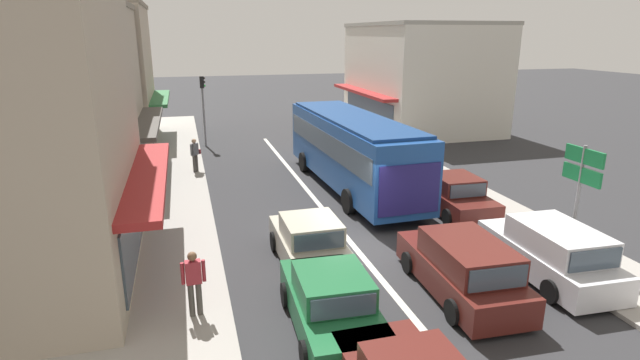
{
  "coord_description": "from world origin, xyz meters",
  "views": [
    {
      "loc": [
        -4.98,
        -13.8,
        6.59
      ],
      "look_at": [
        -0.12,
        3.88,
        1.2
      ],
      "focal_mm": 28.0,
      "sensor_mm": 36.0,
      "label": 1
    }
  ],
  "objects_px": {
    "sedan_behind_bus_mid": "(311,244)",
    "sedan_adjacent_lane_trail": "(332,304)",
    "wagon_queue_far_back": "(463,268)",
    "pedestrian_browsing_midblock": "(194,280)",
    "parked_sedan_kerb_second": "(454,196)",
    "parked_wagon_kerb_front": "(551,252)",
    "directional_road_sign": "(581,176)",
    "city_bus": "(352,147)",
    "pedestrian_with_handbag_near": "(195,153)",
    "traffic_light_downstreet": "(203,99)"
  },
  "relations": [
    {
      "from": "wagon_queue_far_back",
      "to": "traffic_light_downstreet",
      "type": "relative_size",
      "value": 1.09
    },
    {
      "from": "parked_sedan_kerb_second",
      "to": "wagon_queue_far_back",
      "type": "bearing_deg",
      "value": -117.82
    },
    {
      "from": "city_bus",
      "to": "directional_road_sign",
      "type": "distance_m",
      "value": 9.69
    },
    {
      "from": "sedan_behind_bus_mid",
      "to": "parked_wagon_kerb_front",
      "type": "distance_m",
      "value": 6.75
    },
    {
      "from": "sedan_adjacent_lane_trail",
      "to": "pedestrian_browsing_midblock",
      "type": "xyz_separation_m",
      "value": [
        -2.99,
        1.26,
        0.4
      ]
    },
    {
      "from": "sedan_behind_bus_mid",
      "to": "directional_road_sign",
      "type": "xyz_separation_m",
      "value": [
        7.45,
        -1.94,
        2.04
      ]
    },
    {
      "from": "wagon_queue_far_back",
      "to": "pedestrian_with_handbag_near",
      "type": "height_order",
      "value": "pedestrian_with_handbag_near"
    },
    {
      "from": "wagon_queue_far_back",
      "to": "sedan_behind_bus_mid",
      "type": "bearing_deg",
      "value": 141.28
    },
    {
      "from": "wagon_queue_far_back",
      "to": "city_bus",
      "type": "bearing_deg",
      "value": 88.58
    },
    {
      "from": "city_bus",
      "to": "sedan_adjacent_lane_trail",
      "type": "height_order",
      "value": "city_bus"
    },
    {
      "from": "city_bus",
      "to": "parked_wagon_kerb_front",
      "type": "distance_m",
      "value": 9.86
    },
    {
      "from": "pedestrian_browsing_midblock",
      "to": "wagon_queue_far_back",
      "type": "bearing_deg",
      "value": -4.82
    },
    {
      "from": "directional_road_sign",
      "to": "pedestrian_browsing_midblock",
      "type": "bearing_deg",
      "value": -178.9
    },
    {
      "from": "pedestrian_with_handbag_near",
      "to": "pedestrian_browsing_midblock",
      "type": "xyz_separation_m",
      "value": [
        -0.44,
        -13.24,
        -0.0
      ]
    },
    {
      "from": "sedan_behind_bus_mid",
      "to": "pedestrian_with_handbag_near",
      "type": "xyz_separation_m",
      "value": [
        -2.93,
        11.1,
        0.4
      ]
    },
    {
      "from": "sedan_behind_bus_mid",
      "to": "parked_sedan_kerb_second",
      "type": "relative_size",
      "value": 0.99
    },
    {
      "from": "wagon_queue_far_back",
      "to": "pedestrian_browsing_midblock",
      "type": "height_order",
      "value": "pedestrian_browsing_midblock"
    },
    {
      "from": "sedan_adjacent_lane_trail",
      "to": "directional_road_sign",
      "type": "height_order",
      "value": "directional_road_sign"
    },
    {
      "from": "sedan_behind_bus_mid",
      "to": "sedan_adjacent_lane_trail",
      "type": "distance_m",
      "value": 3.42
    },
    {
      "from": "sedan_adjacent_lane_trail",
      "to": "traffic_light_downstreet",
      "type": "relative_size",
      "value": 1.02
    },
    {
      "from": "pedestrian_browsing_midblock",
      "to": "pedestrian_with_handbag_near",
      "type": "bearing_deg",
      "value": 88.1
    },
    {
      "from": "pedestrian_with_handbag_near",
      "to": "pedestrian_browsing_midblock",
      "type": "bearing_deg",
      "value": -91.9
    },
    {
      "from": "traffic_light_downstreet",
      "to": "directional_road_sign",
      "type": "xyz_separation_m",
      "value": [
        9.59,
        -19.4,
        -0.15
      ]
    },
    {
      "from": "traffic_light_downstreet",
      "to": "pedestrian_with_handbag_near",
      "type": "bearing_deg",
      "value": -97.1
    },
    {
      "from": "wagon_queue_far_back",
      "to": "sedan_adjacent_lane_trail",
      "type": "bearing_deg",
      "value": -169.66
    },
    {
      "from": "sedan_behind_bus_mid",
      "to": "directional_road_sign",
      "type": "height_order",
      "value": "directional_road_sign"
    },
    {
      "from": "sedan_adjacent_lane_trail",
      "to": "parked_sedan_kerb_second",
      "type": "xyz_separation_m",
      "value": [
        6.76,
        6.37,
        0.0
      ]
    },
    {
      "from": "city_bus",
      "to": "sedan_behind_bus_mid",
      "type": "xyz_separation_m",
      "value": [
        -3.63,
        -6.93,
        -1.22
      ]
    },
    {
      "from": "wagon_queue_far_back",
      "to": "parked_wagon_kerb_front",
      "type": "xyz_separation_m",
      "value": [
        2.88,
        0.21,
        0.0
      ]
    },
    {
      "from": "wagon_queue_far_back",
      "to": "pedestrian_browsing_midblock",
      "type": "distance_m",
      "value": 6.78
    },
    {
      "from": "sedan_adjacent_lane_trail",
      "to": "pedestrian_with_handbag_near",
      "type": "relative_size",
      "value": 2.62
    },
    {
      "from": "city_bus",
      "to": "directional_road_sign",
      "type": "xyz_separation_m",
      "value": [
        3.83,
        -8.87,
        0.82
      ]
    },
    {
      "from": "sedan_adjacent_lane_trail",
      "to": "pedestrian_browsing_midblock",
      "type": "height_order",
      "value": "pedestrian_browsing_midblock"
    },
    {
      "from": "traffic_light_downstreet",
      "to": "pedestrian_browsing_midblock",
      "type": "height_order",
      "value": "traffic_light_downstreet"
    },
    {
      "from": "pedestrian_browsing_midblock",
      "to": "parked_wagon_kerb_front",
      "type": "bearing_deg",
      "value": -2.11
    },
    {
      "from": "wagon_queue_far_back",
      "to": "sedan_adjacent_lane_trail",
      "type": "height_order",
      "value": "wagon_queue_far_back"
    },
    {
      "from": "sedan_adjacent_lane_trail",
      "to": "pedestrian_with_handbag_near",
      "type": "distance_m",
      "value": 14.73
    },
    {
      "from": "traffic_light_downstreet",
      "to": "directional_road_sign",
      "type": "distance_m",
      "value": 21.64
    },
    {
      "from": "pedestrian_browsing_midblock",
      "to": "directional_road_sign",
      "type": "bearing_deg",
      "value": 1.1
    },
    {
      "from": "sedan_behind_bus_mid",
      "to": "sedan_adjacent_lane_trail",
      "type": "bearing_deg",
      "value": -96.24
    },
    {
      "from": "directional_road_sign",
      "to": "pedestrian_browsing_midblock",
      "type": "height_order",
      "value": "directional_road_sign"
    },
    {
      "from": "sedan_behind_bus_mid",
      "to": "sedan_adjacent_lane_trail",
      "type": "relative_size",
      "value": 0.99
    },
    {
      "from": "pedestrian_with_handbag_near",
      "to": "sedan_adjacent_lane_trail",
      "type": "bearing_deg",
      "value": -80.01
    },
    {
      "from": "sedan_behind_bus_mid",
      "to": "parked_sedan_kerb_second",
      "type": "xyz_separation_m",
      "value": [
        6.39,
        2.97,
        0.0
      ]
    },
    {
      "from": "city_bus",
      "to": "traffic_light_downstreet",
      "type": "height_order",
      "value": "traffic_light_downstreet"
    },
    {
      "from": "pedestrian_with_handbag_near",
      "to": "sedan_behind_bus_mid",
      "type": "bearing_deg",
      "value": -75.23
    },
    {
      "from": "sedan_adjacent_lane_trail",
      "to": "pedestrian_with_handbag_near",
      "type": "bearing_deg",
      "value": 99.99
    },
    {
      "from": "city_bus",
      "to": "sedan_adjacent_lane_trail",
      "type": "xyz_separation_m",
      "value": [
        -4.0,
        -10.33,
        -1.22
      ]
    },
    {
      "from": "sedan_behind_bus_mid",
      "to": "pedestrian_browsing_midblock",
      "type": "height_order",
      "value": "pedestrian_browsing_midblock"
    },
    {
      "from": "wagon_queue_far_back",
      "to": "pedestrian_browsing_midblock",
      "type": "xyz_separation_m",
      "value": [
        -6.75,
        0.57,
        0.32
      ]
    }
  ]
}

